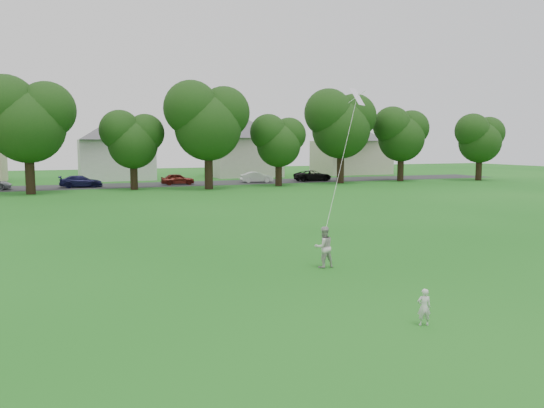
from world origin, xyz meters
name	(u,v)px	position (x,y,z in m)	size (l,w,h in m)	color
ground	(307,291)	(0.00, 0.00, 0.00)	(160.00, 160.00, 0.00)	#165B14
street	(127,185)	(0.00, 42.00, 0.01)	(90.00, 7.00, 0.01)	#2D2D30
toddler	(424,307)	(1.23, -3.65, 0.44)	(0.32, 0.21, 0.87)	silver
older_boy	(324,247)	(1.77, 2.38, 0.71)	(0.69, 0.53, 1.41)	beige
kite	(343,158)	(3.79, 4.73, 3.63)	(2.52, 2.81, 8.10)	white
tree_row	(125,121)	(-0.70, 35.77, 6.21)	(81.30, 8.26, 10.38)	black
parked_cars	(99,181)	(-2.75, 41.00, 0.60)	(55.08, 2.19, 1.22)	black
house_row	(115,141)	(-0.07, 52.00, 4.51)	(77.68, 13.85, 9.28)	beige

